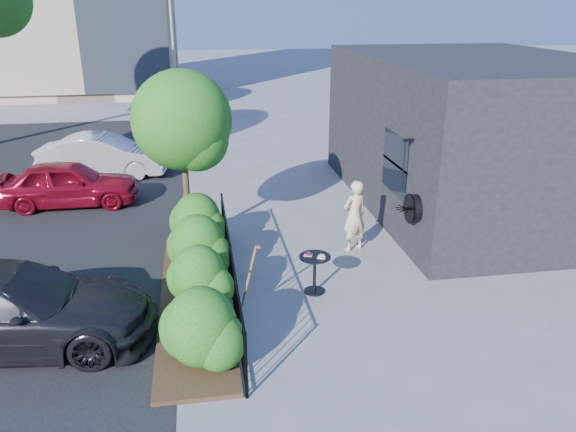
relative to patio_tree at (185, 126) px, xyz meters
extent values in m
plane|color=gray|center=(2.24, -2.76, -2.76)|extent=(120.00, 120.00, 0.00)
cube|color=black|center=(7.74, 1.74, -0.76)|extent=(6.00, 9.00, 4.00)
cube|color=black|center=(4.75, -0.36, -0.96)|extent=(0.04, 1.60, 1.40)
cube|color=black|center=(4.75, -0.36, -0.96)|extent=(0.05, 1.70, 0.06)
cylinder|color=black|center=(4.66, -1.86, -1.51)|extent=(0.18, 0.60, 0.60)
cylinder|color=black|center=(4.56, -1.86, -1.51)|extent=(0.03, 0.64, 0.64)
cube|color=black|center=(4.64, -1.36, -0.16)|extent=(0.25, 0.06, 0.06)
cylinder|color=black|center=(4.56, -1.36, -0.71)|extent=(0.02, 0.02, 1.05)
cylinder|color=black|center=(0.74, -5.76, -2.21)|extent=(0.05, 0.05, 1.10)
cylinder|color=black|center=(0.74, -2.76, -2.21)|extent=(0.05, 0.05, 1.10)
cylinder|color=black|center=(0.74, 0.24, -2.21)|extent=(0.05, 0.05, 1.10)
cube|color=black|center=(0.74, -2.76, -1.70)|extent=(0.03, 6.00, 0.03)
cube|color=black|center=(0.74, -2.76, -2.66)|extent=(0.03, 6.00, 0.03)
cylinder|color=black|center=(0.74, -5.66, -2.21)|extent=(0.02, 0.02, 1.04)
cylinder|color=black|center=(0.74, -5.46, -2.21)|extent=(0.02, 0.02, 1.04)
cylinder|color=black|center=(0.74, -5.26, -2.21)|extent=(0.02, 0.02, 1.04)
cylinder|color=black|center=(0.74, -5.06, -2.21)|extent=(0.02, 0.02, 1.04)
cylinder|color=black|center=(0.74, -4.86, -2.21)|extent=(0.02, 0.02, 1.04)
cylinder|color=black|center=(0.74, -4.66, -2.21)|extent=(0.02, 0.02, 1.04)
cylinder|color=black|center=(0.74, -4.46, -2.21)|extent=(0.02, 0.02, 1.04)
cylinder|color=black|center=(0.74, -4.26, -2.21)|extent=(0.02, 0.02, 1.04)
cylinder|color=black|center=(0.74, -4.06, -2.21)|extent=(0.02, 0.02, 1.04)
cylinder|color=black|center=(0.74, -3.86, -2.21)|extent=(0.02, 0.02, 1.04)
cylinder|color=black|center=(0.74, -3.66, -2.21)|extent=(0.02, 0.02, 1.04)
cylinder|color=black|center=(0.74, -3.46, -2.21)|extent=(0.02, 0.02, 1.04)
cylinder|color=black|center=(0.74, -3.26, -2.21)|extent=(0.02, 0.02, 1.04)
cylinder|color=black|center=(0.74, -3.06, -2.21)|extent=(0.02, 0.02, 1.04)
cylinder|color=black|center=(0.74, -2.86, -2.21)|extent=(0.02, 0.02, 1.04)
cylinder|color=black|center=(0.74, -2.66, -2.21)|extent=(0.02, 0.02, 1.04)
cylinder|color=black|center=(0.74, -2.46, -2.21)|extent=(0.02, 0.02, 1.04)
cylinder|color=black|center=(0.74, -2.26, -2.21)|extent=(0.02, 0.02, 1.04)
cylinder|color=black|center=(0.74, -2.06, -2.21)|extent=(0.02, 0.02, 1.04)
cylinder|color=black|center=(0.74, -1.86, -2.21)|extent=(0.02, 0.02, 1.04)
cylinder|color=black|center=(0.74, -1.66, -2.21)|extent=(0.02, 0.02, 1.04)
cylinder|color=black|center=(0.74, -1.46, -2.21)|extent=(0.02, 0.02, 1.04)
cylinder|color=black|center=(0.74, -1.26, -2.21)|extent=(0.02, 0.02, 1.04)
cylinder|color=black|center=(0.74, -1.06, -2.21)|extent=(0.02, 0.02, 1.04)
cylinder|color=black|center=(0.74, -0.86, -2.21)|extent=(0.02, 0.02, 1.04)
cylinder|color=black|center=(0.74, -0.66, -2.21)|extent=(0.02, 0.02, 1.04)
cylinder|color=black|center=(0.74, -0.46, -2.21)|extent=(0.02, 0.02, 1.04)
cylinder|color=black|center=(0.74, -0.26, -2.21)|extent=(0.02, 0.02, 1.04)
cylinder|color=black|center=(0.74, -0.06, -2.21)|extent=(0.02, 0.02, 1.04)
cylinder|color=black|center=(0.74, 0.14, -2.21)|extent=(0.02, 0.02, 1.04)
cube|color=#382616|center=(0.04, -2.76, -2.72)|extent=(1.30, 6.00, 0.08)
ellipsoid|color=#185413|center=(0.14, -4.96, -2.06)|extent=(1.10, 1.10, 1.24)
ellipsoid|color=#185413|center=(0.14, -3.36, -2.06)|extent=(1.10, 1.10, 1.24)
ellipsoid|color=#185413|center=(0.14, -1.86, -2.06)|extent=(1.10, 1.10, 1.24)
ellipsoid|color=#185413|center=(0.14, -0.46, -2.06)|extent=(1.10, 1.10, 1.24)
cylinder|color=#3F2B19|center=(-0.06, 0.04, -1.56)|extent=(0.14, 0.14, 2.40)
sphere|color=#185413|center=(-0.06, 0.04, 0.08)|extent=(2.20, 2.20, 2.20)
sphere|color=#185413|center=(0.24, -0.16, -0.25)|extent=(1.43, 1.43, 1.43)
cylinder|color=black|center=(2.34, -2.83, -2.01)|extent=(0.61, 0.61, 0.03)
cylinder|color=black|center=(2.34, -2.83, -2.39)|extent=(0.06, 0.06, 0.73)
cylinder|color=black|center=(2.34, -2.83, -2.75)|extent=(0.41, 0.41, 0.03)
cube|color=white|center=(2.22, -2.76, -1.99)|extent=(0.20, 0.20, 0.01)
cube|color=white|center=(2.45, -2.90, -1.99)|extent=(0.20, 0.20, 0.01)
torus|color=#490C1F|center=(2.22, -2.76, -1.97)|extent=(0.14, 0.14, 0.04)
torus|color=tan|center=(2.45, -2.90, -1.97)|extent=(0.14, 0.14, 0.04)
imported|color=beige|center=(3.63, -0.99, -1.94)|extent=(0.70, 0.59, 1.64)
cylinder|color=brown|center=(1.02, -3.38, -2.05)|extent=(0.33, 0.05, 1.19)
cube|color=gray|center=(0.84, -3.38, -2.67)|extent=(0.08, 0.17, 0.25)
cylinder|color=brown|center=(1.20, -3.38, -1.47)|extent=(0.10, 0.10, 0.05)
imported|color=maroon|center=(-3.34, 3.19, -2.13)|extent=(3.72, 1.50, 1.27)
imported|color=#B7B7BC|center=(-2.77, 6.04, -2.09)|extent=(4.23, 2.01, 1.34)
imported|color=black|center=(-2.95, -3.78, -2.08)|extent=(4.85, 2.33, 1.36)
camera|label=1|loc=(0.25, -12.34, 2.54)|focal=35.00mm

